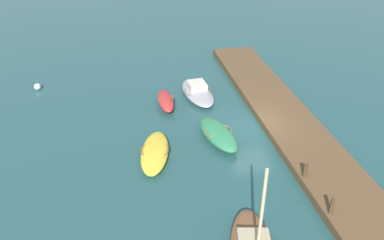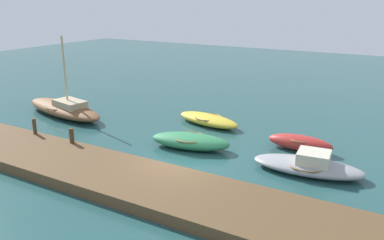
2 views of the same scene
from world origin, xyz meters
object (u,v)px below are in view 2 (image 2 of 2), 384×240
(rowboat_yellow, at_px, (208,120))
(rowboat_green, at_px, (190,141))
(mooring_post_west, at_px, (35,126))
(mooring_post_mid_west, at_px, (72,136))
(motorboat_grey, at_px, (308,165))
(sailboat_brown, at_px, (64,108))
(dinghy_red, at_px, (300,143))

(rowboat_yellow, bearing_deg, rowboat_green, -63.46)
(mooring_post_west, bearing_deg, rowboat_yellow, 48.44)
(rowboat_green, bearing_deg, mooring_post_mid_west, -156.74)
(rowboat_green, bearing_deg, mooring_post_west, -167.50)
(motorboat_grey, height_order, mooring_post_mid_west, mooring_post_mid_west)
(sailboat_brown, xyz_separation_m, motorboat_grey, (15.39, -0.92, -0.11))
(rowboat_green, xyz_separation_m, sailboat_brown, (-9.68, 0.98, 0.07))
(mooring_post_mid_west, bearing_deg, rowboat_green, 34.62)
(mooring_post_mid_west, bearing_deg, sailboat_brown, 140.51)
(sailboat_brown, distance_m, mooring_post_mid_west, 6.57)
(sailboat_brown, distance_m, motorboat_grey, 15.41)
(dinghy_red, distance_m, mooring_post_mid_west, 10.89)
(dinghy_red, bearing_deg, mooring_post_mid_west, -149.73)
(rowboat_green, height_order, mooring_post_mid_west, mooring_post_mid_west)
(dinghy_red, xyz_separation_m, motorboat_grey, (1.02, -2.39, -0.03))
(rowboat_green, bearing_deg, dinghy_red, 16.22)
(dinghy_red, xyz_separation_m, mooring_post_west, (-11.90, -5.64, 0.47))
(rowboat_green, distance_m, dinghy_red, 5.28)
(mooring_post_west, bearing_deg, dinghy_red, 25.35)
(mooring_post_west, distance_m, mooring_post_mid_west, 2.59)
(rowboat_yellow, distance_m, dinghy_red, 5.86)
(dinghy_red, bearing_deg, mooring_post_west, -155.59)
(mooring_post_west, height_order, mooring_post_mid_west, mooring_post_west)
(sailboat_brown, bearing_deg, dinghy_red, 16.94)
(rowboat_green, distance_m, motorboat_grey, 5.70)
(mooring_post_west, bearing_deg, sailboat_brown, 120.60)
(sailboat_brown, relative_size, mooring_post_west, 9.16)
(mooring_post_west, bearing_deg, rowboat_green, 23.86)
(rowboat_yellow, relative_size, sailboat_brown, 0.59)
(rowboat_green, height_order, rowboat_yellow, rowboat_green)
(sailboat_brown, bearing_deg, mooring_post_mid_west, -28.38)
(rowboat_yellow, height_order, mooring_post_west, mooring_post_west)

